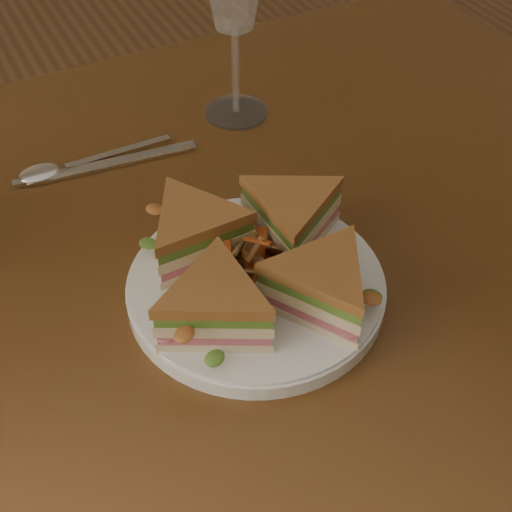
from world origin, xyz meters
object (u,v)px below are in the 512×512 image
at_px(plate, 256,287).
at_px(sandwich_wedges, 256,260).
at_px(knife, 101,166).
at_px(spoon, 59,168).
at_px(table, 190,305).

height_order(plate, sandwich_wedges, sandwich_wedges).
relative_size(sandwich_wedges, knife, 1.29).
xyz_separation_m(spoon, knife, (0.04, -0.02, -0.00)).
bearing_deg(plate, knife, 105.25).
xyz_separation_m(sandwich_wedges, knife, (-0.07, 0.26, -0.04)).
distance_m(plate, spoon, 0.30).
distance_m(plate, knife, 0.27).
xyz_separation_m(sandwich_wedges, spoon, (-0.12, 0.27, -0.04)).
bearing_deg(spoon, plate, -67.76).
bearing_deg(sandwich_wedges, knife, 105.25).
relative_size(plate, knife, 1.15).
xyz_separation_m(table, knife, (-0.04, 0.16, 0.10)).
bearing_deg(table, knife, 102.83).
distance_m(table, spoon, 0.22).
relative_size(sandwich_wedges, spoon, 1.51).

